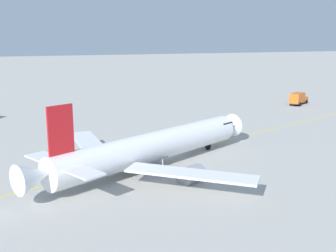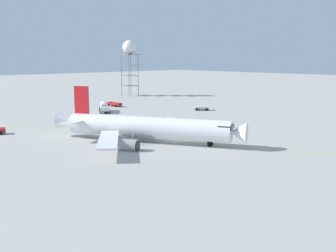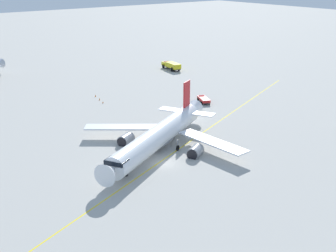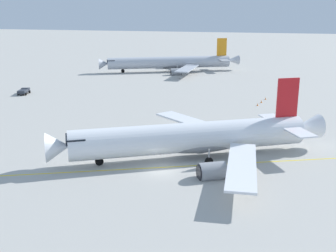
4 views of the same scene
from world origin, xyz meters
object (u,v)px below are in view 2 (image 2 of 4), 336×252
at_px(airliner_main, 145,128).
at_px(radar_tower, 129,50).
at_px(fuel_tanker_truck, 104,107).
at_px(ops_pickup_truck_extra, 114,104).
at_px(pushback_tug_truck, 202,108).

xyz_separation_m(airliner_main, radar_tower, (-56.00, -75.75, 16.23)).
distance_m(fuel_tanker_truck, ops_pickup_truck_extra, 13.54).
xyz_separation_m(fuel_tanker_truck, radar_tower, (-37.01, -34.68, 17.39)).
bearing_deg(fuel_tanker_truck, ops_pickup_truck_extra, 163.31).
bearing_deg(radar_tower, pushback_tug_truck, 75.83).
bearing_deg(pushback_tug_truck, airliner_main, 73.50).
height_order(airliner_main, radar_tower, radar_tower).
bearing_deg(fuel_tanker_truck, radar_tower, 165.15).
bearing_deg(fuel_tanker_truck, pushback_tug_truck, 85.67).
relative_size(airliner_main, pushback_tug_truck, 7.28).
bearing_deg(airliner_main, pushback_tug_truck, 91.00).
relative_size(fuel_tanker_truck, radar_tower, 0.38).
bearing_deg(radar_tower, airliner_main, 53.53).
bearing_deg(radar_tower, fuel_tanker_truck, 43.14).
bearing_deg(radar_tower, ops_pickup_truck_extra, 43.80).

